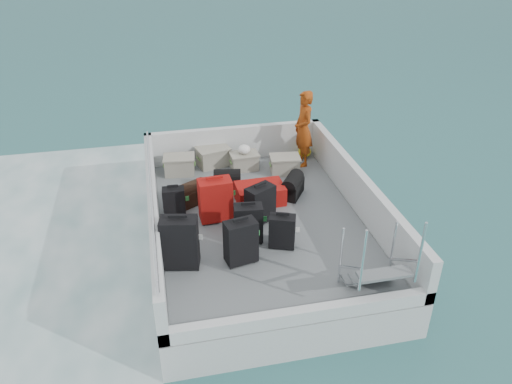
{
  "coord_description": "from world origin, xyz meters",
  "views": [
    {
      "loc": [
        -1.56,
        -6.89,
        5.18
      ],
      "look_at": [
        -0.01,
        0.28,
        1.0
      ],
      "focal_mm": 35.0,
      "sensor_mm": 36.0,
      "label": 1
    }
  ],
  "objects_px": {
    "crate_1": "(213,157)",
    "passenger": "(303,129)",
    "suitcase_3": "(241,242)",
    "suitcase_6": "(282,232)",
    "suitcase_2": "(174,203)",
    "suitcase_7": "(260,205)",
    "suitcase_4": "(248,224)",
    "crate_3": "(285,165)",
    "suitcase_8": "(260,193)",
    "crate_0": "(180,166)",
    "suitcase_5": "(216,200)",
    "crate_2": "(244,162)",
    "suitcase_0": "(180,243)"
  },
  "relations": [
    {
      "from": "crate_1",
      "to": "passenger",
      "type": "distance_m",
      "value": 1.9
    },
    {
      "from": "suitcase_3",
      "to": "suitcase_6",
      "type": "relative_size",
      "value": 1.28
    },
    {
      "from": "suitcase_2",
      "to": "suitcase_6",
      "type": "height_order",
      "value": "suitcase_6"
    },
    {
      "from": "suitcase_2",
      "to": "passenger",
      "type": "relative_size",
      "value": 0.35
    },
    {
      "from": "suitcase_7",
      "to": "crate_1",
      "type": "relative_size",
      "value": 1.1
    },
    {
      "from": "suitcase_4",
      "to": "crate_3",
      "type": "bearing_deg",
      "value": 67.9
    },
    {
      "from": "passenger",
      "to": "crate_3",
      "type": "bearing_deg",
      "value": -58.19
    },
    {
      "from": "suitcase_8",
      "to": "crate_0",
      "type": "distance_m",
      "value": 1.91
    },
    {
      "from": "suitcase_6",
      "to": "suitcase_5",
      "type": "bearing_deg",
      "value": 151.7
    },
    {
      "from": "crate_0",
      "to": "passenger",
      "type": "height_order",
      "value": "passenger"
    },
    {
      "from": "suitcase_6",
      "to": "crate_0",
      "type": "xyz_separation_m",
      "value": [
        -1.34,
        2.79,
        -0.1
      ]
    },
    {
      "from": "suitcase_5",
      "to": "passenger",
      "type": "relative_size",
      "value": 0.49
    },
    {
      "from": "suitcase_6",
      "to": "crate_3",
      "type": "relative_size",
      "value": 1.01
    },
    {
      "from": "suitcase_5",
      "to": "crate_3",
      "type": "distance_m",
      "value": 2.11
    },
    {
      "from": "crate_1",
      "to": "crate_2",
      "type": "bearing_deg",
      "value": -26.96
    },
    {
      "from": "suitcase_3",
      "to": "suitcase_8",
      "type": "height_order",
      "value": "suitcase_3"
    },
    {
      "from": "suitcase_0",
      "to": "suitcase_2",
      "type": "height_order",
      "value": "suitcase_0"
    },
    {
      "from": "crate_0",
      "to": "passenger",
      "type": "relative_size",
      "value": 0.37
    },
    {
      "from": "crate_3",
      "to": "suitcase_7",
      "type": "bearing_deg",
      "value": -117.9
    },
    {
      "from": "suitcase_0",
      "to": "suitcase_2",
      "type": "xyz_separation_m",
      "value": [
        0.01,
        1.39,
        -0.14
      ]
    },
    {
      "from": "suitcase_2",
      "to": "suitcase_8",
      "type": "xyz_separation_m",
      "value": [
        1.51,
        0.17,
        -0.1
      ]
    },
    {
      "from": "crate_3",
      "to": "suitcase_0",
      "type": "bearing_deg",
      "value": -131.39
    },
    {
      "from": "suitcase_4",
      "to": "passenger",
      "type": "relative_size",
      "value": 0.42
    },
    {
      "from": "suitcase_4",
      "to": "crate_0",
      "type": "xyz_separation_m",
      "value": [
        -0.86,
        2.54,
        -0.15
      ]
    },
    {
      "from": "suitcase_5",
      "to": "passenger",
      "type": "bearing_deg",
      "value": 37.57
    },
    {
      "from": "crate_3",
      "to": "crate_0",
      "type": "bearing_deg",
      "value": 168.67
    },
    {
      "from": "suitcase_0",
      "to": "suitcase_8",
      "type": "bearing_deg",
      "value": 56.75
    },
    {
      "from": "suitcase_4",
      "to": "suitcase_5",
      "type": "bearing_deg",
      "value": 125.14
    },
    {
      "from": "suitcase_6",
      "to": "crate_3",
      "type": "distance_m",
      "value": 2.49
    },
    {
      "from": "suitcase_7",
      "to": "suitcase_6",
      "type": "bearing_deg",
      "value": -106.4
    },
    {
      "from": "crate_3",
      "to": "suitcase_6",
      "type": "bearing_deg",
      "value": -106.09
    },
    {
      "from": "crate_1",
      "to": "passenger",
      "type": "relative_size",
      "value": 0.39
    },
    {
      "from": "crate_2",
      "to": "suitcase_7",
      "type": "bearing_deg",
      "value": -93.38
    },
    {
      "from": "suitcase_5",
      "to": "suitcase_8",
      "type": "distance_m",
      "value": 0.97
    },
    {
      "from": "suitcase_2",
      "to": "suitcase_3",
      "type": "bearing_deg",
      "value": -56.33
    },
    {
      "from": "suitcase_3",
      "to": "suitcase_5",
      "type": "relative_size",
      "value": 0.94
    },
    {
      "from": "suitcase_3",
      "to": "suitcase_2",
      "type": "bearing_deg",
      "value": 108.4
    },
    {
      "from": "suitcase_3",
      "to": "suitcase_4",
      "type": "xyz_separation_m",
      "value": [
        0.21,
        0.49,
        -0.03
      ]
    },
    {
      "from": "crate_2",
      "to": "suitcase_4",
      "type": "bearing_deg",
      "value": -99.59
    },
    {
      "from": "crate_2",
      "to": "crate_1",
      "type": "bearing_deg",
      "value": 153.04
    },
    {
      "from": "suitcase_7",
      "to": "crate_2",
      "type": "height_order",
      "value": "suitcase_7"
    },
    {
      "from": "suitcase_4",
      "to": "crate_1",
      "type": "height_order",
      "value": "suitcase_4"
    },
    {
      "from": "suitcase_4",
      "to": "suitcase_6",
      "type": "relative_size",
      "value": 1.18
    },
    {
      "from": "suitcase_4",
      "to": "suitcase_0",
      "type": "bearing_deg",
      "value": -153.07
    },
    {
      "from": "suitcase_4",
      "to": "crate_2",
      "type": "distance_m",
      "value": 2.51
    },
    {
      "from": "suitcase_3",
      "to": "crate_1",
      "type": "relative_size",
      "value": 1.17
    },
    {
      "from": "suitcase_4",
      "to": "crate_1",
      "type": "bearing_deg",
      "value": 99.87
    },
    {
      "from": "suitcase_8",
      "to": "crate_3",
      "type": "xyz_separation_m",
      "value": [
        0.72,
        0.99,
        -0.0
      ]
    },
    {
      "from": "suitcase_3",
      "to": "suitcase_8",
      "type": "relative_size",
      "value": 0.83
    },
    {
      "from": "suitcase_0",
      "to": "suitcase_8",
      "type": "distance_m",
      "value": 2.19
    }
  ]
}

